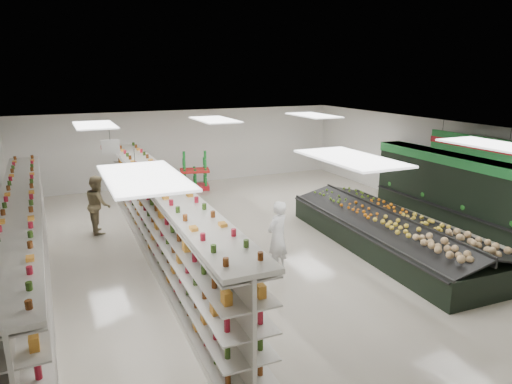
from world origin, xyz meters
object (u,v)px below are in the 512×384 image
shopper_main (277,237)px  shopper_background (98,204)px  soda_endcap (195,172)px  gondola_left (25,246)px  gondola_center (162,222)px  produce_island (390,231)px

shopper_main → shopper_background: size_ratio=1.02×
soda_endcap → shopper_background: size_ratio=0.85×
gondola_left → shopper_background: (1.89, 3.01, -0.04)m
soda_endcap → shopper_main: size_ratio=0.84×
gondola_left → gondola_center: gondola_center is taller
gondola_center → shopper_background: 3.04m
soda_endcap → produce_island: bearing=-70.2°
gondola_left → soda_endcap: gondola_left is taller
shopper_background → gondola_left: bearing=145.1°
produce_island → shopper_main: 3.64m
gondola_center → shopper_background: gondola_center is taller
shopper_background → shopper_main: bearing=-145.3°
shopper_main → shopper_background: 6.05m
gondola_left → shopper_main: bearing=-18.8°
shopper_background → soda_endcap: bearing=-50.2°
produce_island → soda_endcap: 9.09m
gondola_left → shopper_main: (5.57, -1.79, -0.02)m
gondola_left → gondola_center: size_ratio=0.94×
gondola_center → soda_endcap: bearing=67.1°
soda_endcap → shopper_main: 8.69m
shopper_main → gondola_left: bearing=-42.5°
shopper_main → soda_endcap: bearing=-118.2°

